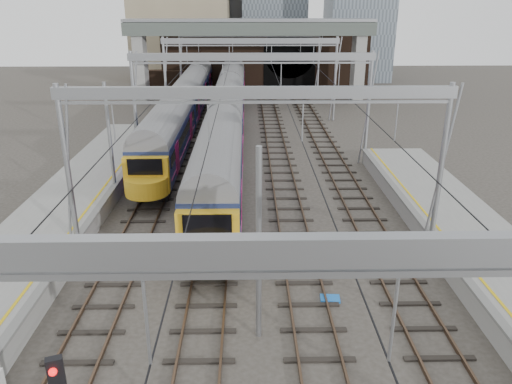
{
  "coord_description": "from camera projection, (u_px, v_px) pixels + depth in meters",
  "views": [
    {
      "loc": [
        -0.36,
        -12.77,
        11.18
      ],
      "look_at": [
        0.06,
        10.01,
        2.4
      ],
      "focal_mm": 35.0,
      "sensor_mm": 36.0,
      "label": 1
    }
  ],
  "objects": [
    {
      "name": "ground",
      "position": [
        260.0,
        374.0,
        15.94
      ],
      "size": [
        160.0,
        160.0,
        0.0
      ],
      "primitive_type": "plane",
      "color": "#38332D",
      "rests_on": "ground"
    },
    {
      "name": "equip_cover_b",
      "position": [
        321.0,
        260.0,
        22.84
      ],
      "size": [
        1.06,
        0.81,
        0.11
      ],
      "primitive_type": "cube",
      "rotation": [
        0.0,
        0.0,
        -0.14
      ],
      "color": "blue",
      "rests_on": "ground"
    },
    {
      "name": "retaining_wall",
      "position": [
        261.0,
        58.0,
        62.85
      ],
      "size": [
        28.0,
        2.75,
        9.0
      ],
      "color": "black",
      "rests_on": "ground"
    },
    {
      "name": "overhead_line",
      "position": [
        252.0,
        73.0,
        33.62
      ],
      "size": [
        16.8,
        80.0,
        8.0
      ],
      "color": "gray",
      "rests_on": "ground"
    },
    {
      "name": "train_main",
      "position": [
        230.0,
        95.0,
        49.41
      ],
      "size": [
        2.7,
        62.5,
        4.68
      ],
      "color": "black",
      "rests_on": "ground"
    },
    {
      "name": "overbridge",
      "position": [
        250.0,
        37.0,
        56.24
      ],
      "size": [
        28.0,
        3.0,
        9.25
      ],
      "color": "gray",
      "rests_on": "ground"
    },
    {
      "name": "tracks",
      "position": [
        254.0,
        199.0,
        29.93
      ],
      "size": [
        14.4,
        80.0,
        0.22
      ],
      "color": "#4C3828",
      "rests_on": "ground"
    },
    {
      "name": "train_second",
      "position": [
        189.0,
        97.0,
        48.65
      ],
      "size": [
        2.61,
        45.31,
        4.55
      ],
      "color": "black",
      "rests_on": "ground"
    },
    {
      "name": "equip_cover_c",
      "position": [
        330.0,
        299.0,
        19.9
      ],
      "size": [
        0.8,
        0.59,
        0.09
      ],
      "primitive_type": "cube",
      "rotation": [
        0.0,
        0.0,
        -0.07
      ],
      "color": "blue",
      "rests_on": "ground"
    }
  ]
}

